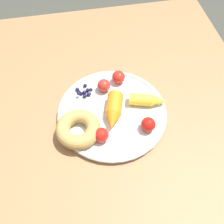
% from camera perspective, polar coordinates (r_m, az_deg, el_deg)
% --- Properties ---
extents(ground_plane, '(6.00, 6.00, 0.00)m').
position_cam_1_polar(ground_plane, '(1.40, 1.12, -19.11)').
color(ground_plane, '#3F4037').
extents(dining_table, '(1.05, 0.82, 0.75)m').
position_cam_1_polar(dining_table, '(0.78, 1.90, -6.76)').
color(dining_table, '#946741').
rests_on(dining_table, ground_plane).
extents(plate, '(0.30, 0.30, 0.02)m').
position_cam_1_polar(plate, '(0.71, 0.00, -0.13)').
color(plate, silver).
rests_on(plate, dining_table).
extents(carrot_orange, '(0.11, 0.07, 0.04)m').
position_cam_1_polar(carrot_orange, '(0.68, 0.33, 0.25)').
color(carrot_orange, orange).
rests_on(carrot_orange, plate).
extents(carrot_yellow, '(0.06, 0.11, 0.03)m').
position_cam_1_polar(carrot_yellow, '(0.72, 7.85, 2.58)').
color(carrot_yellow, yellow).
rests_on(carrot_yellow, plate).
extents(donut, '(0.16, 0.16, 0.04)m').
position_cam_1_polar(donut, '(0.66, -7.43, -3.69)').
color(donut, tan).
rests_on(donut, plate).
extents(blueberry_pile, '(0.05, 0.05, 0.02)m').
position_cam_1_polar(blueberry_pile, '(0.74, -6.18, 4.50)').
color(blueberry_pile, '#191638').
rests_on(blueberry_pile, plate).
extents(tomato_near, '(0.04, 0.04, 0.04)m').
position_cam_1_polar(tomato_near, '(0.76, 1.43, 7.66)').
color(tomato_near, red).
rests_on(tomato_near, plate).
extents(tomato_mid, '(0.04, 0.04, 0.04)m').
position_cam_1_polar(tomato_mid, '(0.67, 7.94, -2.73)').
color(tomato_mid, red).
rests_on(tomato_mid, plate).
extents(tomato_far, '(0.04, 0.04, 0.04)m').
position_cam_1_polar(tomato_far, '(0.65, -2.35, -5.07)').
color(tomato_far, red).
rests_on(tomato_far, plate).
extents(tomato_extra, '(0.04, 0.04, 0.04)m').
position_cam_1_polar(tomato_extra, '(0.74, -1.82, 5.84)').
color(tomato_extra, red).
rests_on(tomato_extra, plate).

